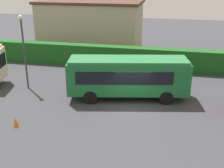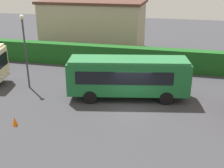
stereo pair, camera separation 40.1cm
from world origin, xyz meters
The scene contains 7 objects.
ground_plane centered at (0.00, 0.00, 0.00)m, with size 87.38×87.38×0.00m, color #38383D.
bus_green centered at (-0.57, 1.72, 1.79)m, with size 9.17×4.11×3.10m.
person_left centered at (-0.33, 5.74, 1.04)m, with size 0.32×0.44×1.93m.
hedge_row centered at (0.00, 9.04, 1.07)m, with size 55.69×1.19×2.14m, color #1A541B.
depot_building centered at (-7.37, 15.50, 2.97)m, with size 12.17×6.84×5.91m.
traffic_cone centered at (-6.63, -4.10, 0.30)m, with size 0.36×0.36×0.60m, color orange.
lamppost centered at (-8.93, 1.95, 3.68)m, with size 0.36×0.36×5.95m.
Camera 2 is at (2.92, -18.00, 8.88)m, focal length 45.96 mm.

